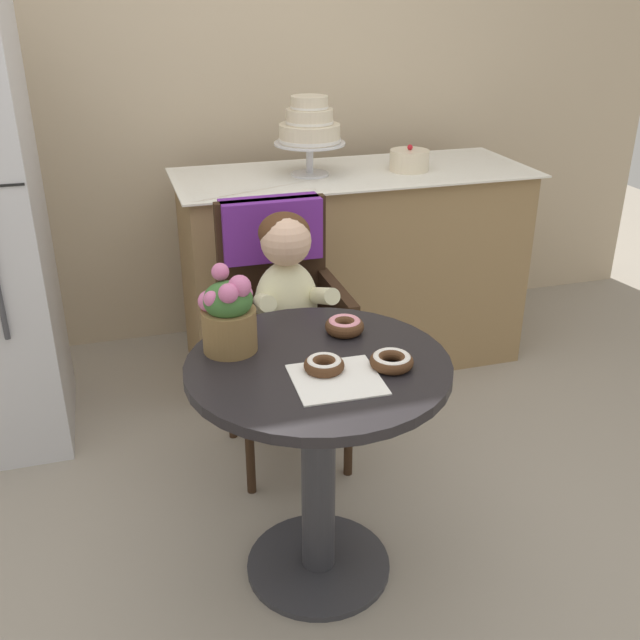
{
  "coord_description": "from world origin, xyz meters",
  "views": [
    {
      "loc": [
        -0.49,
        -1.64,
        1.64
      ],
      "look_at": [
        0.05,
        0.15,
        0.77
      ],
      "focal_mm": 40.65,
      "sensor_mm": 36.0,
      "label": 1
    }
  ],
  "objects_px": {
    "wicker_chair": "(278,291)",
    "cafe_table": "(318,428)",
    "flower_vase": "(228,313)",
    "seated_child": "(289,298)",
    "donut_side": "(323,364)",
    "round_layer_cake": "(409,160)",
    "donut_mid": "(345,325)",
    "donut_front": "(392,360)",
    "tiered_cake_stand": "(310,128)"
  },
  "relations": [
    {
      "from": "wicker_chair",
      "to": "cafe_table",
      "type": "bearing_deg",
      "value": -88.57
    },
    {
      "from": "seated_child",
      "to": "round_layer_cake",
      "type": "distance_m",
      "value": 1.06
    },
    {
      "from": "flower_vase",
      "to": "tiered_cake_stand",
      "type": "xyz_separation_m",
      "value": [
        0.56,
        1.16,
        0.27
      ]
    },
    {
      "from": "cafe_table",
      "to": "donut_side",
      "type": "distance_m",
      "value": 0.24
    },
    {
      "from": "cafe_table",
      "to": "seated_child",
      "type": "relative_size",
      "value": 0.99
    },
    {
      "from": "cafe_table",
      "to": "seated_child",
      "type": "xyz_separation_m",
      "value": [
        0.06,
        0.54,
        0.17
      ]
    },
    {
      "from": "wicker_chair",
      "to": "tiered_cake_stand",
      "type": "relative_size",
      "value": 2.93
    },
    {
      "from": "seated_child",
      "to": "flower_vase",
      "type": "height_order",
      "value": "flower_vase"
    },
    {
      "from": "wicker_chair",
      "to": "donut_side",
      "type": "height_order",
      "value": "wicker_chair"
    },
    {
      "from": "flower_vase",
      "to": "round_layer_cake",
      "type": "height_order",
      "value": "round_layer_cake"
    },
    {
      "from": "cafe_table",
      "to": "round_layer_cake",
      "type": "bearing_deg",
      "value": 57.97
    },
    {
      "from": "donut_mid",
      "to": "tiered_cake_stand",
      "type": "bearing_deg",
      "value": 78.93
    },
    {
      "from": "cafe_table",
      "to": "donut_mid",
      "type": "bearing_deg",
      "value": 50.24
    },
    {
      "from": "donut_front",
      "to": "cafe_table",
      "type": "bearing_deg",
      "value": 154.41
    },
    {
      "from": "donut_mid",
      "to": "flower_vase",
      "type": "distance_m",
      "value": 0.35
    },
    {
      "from": "donut_side",
      "to": "tiered_cake_stand",
      "type": "xyz_separation_m",
      "value": [
        0.35,
        1.35,
        0.36
      ]
    },
    {
      "from": "wicker_chair",
      "to": "donut_front",
      "type": "bearing_deg",
      "value": -75.19
    },
    {
      "from": "tiered_cake_stand",
      "to": "seated_child",
      "type": "bearing_deg",
      "value": -111.02
    },
    {
      "from": "seated_child",
      "to": "donut_front",
      "type": "relative_size",
      "value": 6.23
    },
    {
      "from": "donut_mid",
      "to": "donut_side",
      "type": "xyz_separation_m",
      "value": [
        -0.13,
        -0.2,
        -0.0
      ]
    },
    {
      "from": "tiered_cake_stand",
      "to": "round_layer_cake",
      "type": "relative_size",
      "value": 1.9
    },
    {
      "from": "cafe_table",
      "to": "round_layer_cake",
      "type": "height_order",
      "value": "round_layer_cake"
    },
    {
      "from": "donut_side",
      "to": "tiered_cake_stand",
      "type": "height_order",
      "value": "tiered_cake_stand"
    },
    {
      "from": "donut_front",
      "to": "donut_mid",
      "type": "xyz_separation_m",
      "value": [
        -0.05,
        0.23,
        0.0
      ]
    },
    {
      "from": "round_layer_cake",
      "to": "donut_mid",
      "type": "bearing_deg",
      "value": -120.88
    },
    {
      "from": "cafe_table",
      "to": "round_layer_cake",
      "type": "relative_size",
      "value": 4.21
    },
    {
      "from": "seated_child",
      "to": "donut_front",
      "type": "bearing_deg",
      "value": -79.23
    },
    {
      "from": "flower_vase",
      "to": "cafe_table",
      "type": "bearing_deg",
      "value": -32.89
    },
    {
      "from": "flower_vase",
      "to": "seated_child",
      "type": "bearing_deg",
      "value": 56.27
    },
    {
      "from": "donut_side",
      "to": "wicker_chair",
      "type": "bearing_deg",
      "value": 85.5
    },
    {
      "from": "wicker_chair",
      "to": "flower_vase",
      "type": "xyz_separation_m",
      "value": [
        -0.27,
        -0.56,
        0.19
      ]
    },
    {
      "from": "cafe_table",
      "to": "donut_side",
      "type": "bearing_deg",
      "value": -91.75
    },
    {
      "from": "flower_vase",
      "to": "donut_front",
      "type": "bearing_deg",
      "value": -29.7
    },
    {
      "from": "cafe_table",
      "to": "donut_side",
      "type": "height_order",
      "value": "donut_side"
    },
    {
      "from": "cafe_table",
      "to": "donut_front",
      "type": "relative_size",
      "value": 6.17
    },
    {
      "from": "wicker_chair",
      "to": "seated_child",
      "type": "height_order",
      "value": "seated_child"
    },
    {
      "from": "round_layer_cake",
      "to": "wicker_chair",
      "type": "bearing_deg",
      "value": -142.49
    },
    {
      "from": "cafe_table",
      "to": "wicker_chair",
      "type": "xyz_separation_m",
      "value": [
        0.06,
        0.7,
        0.13
      ]
    },
    {
      "from": "donut_front",
      "to": "round_layer_cake",
      "type": "relative_size",
      "value": 0.68
    },
    {
      "from": "cafe_table",
      "to": "seated_child",
      "type": "height_order",
      "value": "seated_child"
    },
    {
      "from": "donut_front",
      "to": "wicker_chair",
      "type": "bearing_deg",
      "value": 98.66
    },
    {
      "from": "cafe_table",
      "to": "flower_vase",
      "type": "xyz_separation_m",
      "value": [
        -0.21,
        0.14,
        0.32
      ]
    },
    {
      "from": "donut_mid",
      "to": "flower_vase",
      "type": "bearing_deg",
      "value": -178.1
    },
    {
      "from": "donut_front",
      "to": "donut_side",
      "type": "bearing_deg",
      "value": 170.23
    },
    {
      "from": "flower_vase",
      "to": "round_layer_cake",
      "type": "relative_size",
      "value": 1.43
    },
    {
      "from": "seated_child",
      "to": "flower_vase",
      "type": "distance_m",
      "value": 0.51
    },
    {
      "from": "round_layer_cake",
      "to": "tiered_cake_stand",
      "type": "bearing_deg",
      "value": 174.39
    },
    {
      "from": "seated_child",
      "to": "donut_mid",
      "type": "relative_size",
      "value": 6.4
    },
    {
      "from": "wicker_chair",
      "to": "round_layer_cake",
      "type": "bearing_deg",
      "value": 43.66
    },
    {
      "from": "wicker_chair",
      "to": "seated_child",
      "type": "distance_m",
      "value": 0.16
    }
  ]
}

